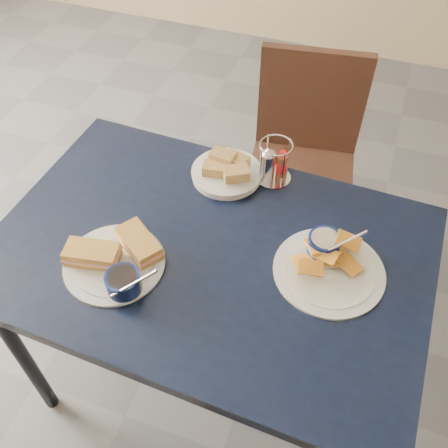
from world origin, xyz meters
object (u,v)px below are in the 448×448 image
(sandwich_plate, at_px, (117,260))
(plantain_plate, at_px, (328,261))
(dining_table, at_px, (209,263))
(condiment_caddy, at_px, (273,164))
(chair_far, at_px, (307,149))
(bread_basket, at_px, (227,171))

(sandwich_plate, relative_size, plantain_plate, 1.02)
(dining_table, height_order, condiment_caddy, condiment_caddy)
(chair_far, height_order, bread_basket, chair_far)
(condiment_caddy, bearing_deg, sandwich_plate, -122.14)
(chair_far, xyz_separation_m, bread_basket, (-0.17, -0.51, 0.27))
(dining_table, bearing_deg, chair_far, 81.42)
(bread_basket, bearing_deg, chair_far, 71.69)
(condiment_caddy, bearing_deg, plantain_plate, -50.56)
(bread_basket, height_order, condiment_caddy, condiment_caddy)
(sandwich_plate, relative_size, bread_basket, 1.39)
(chair_far, distance_m, plantain_plate, 0.82)
(dining_table, relative_size, condiment_caddy, 9.01)
(chair_far, relative_size, bread_basket, 4.10)
(bread_basket, relative_size, condiment_caddy, 1.59)
(dining_table, relative_size, chair_far, 1.38)
(plantain_plate, relative_size, bread_basket, 1.36)
(dining_table, bearing_deg, bread_basket, 99.43)
(dining_table, bearing_deg, plantain_plate, 9.21)
(chair_far, height_order, sandwich_plate, chair_far)
(plantain_plate, height_order, bread_basket, plantain_plate)
(dining_table, height_order, chair_far, chair_far)
(bread_basket, bearing_deg, sandwich_plate, -110.66)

